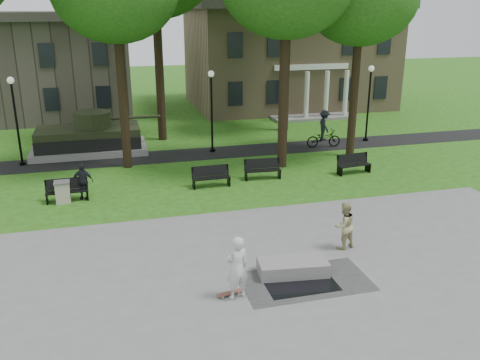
{
  "coord_description": "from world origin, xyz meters",
  "views": [
    {
      "loc": [
        -5.35,
        -16.11,
        8.11
      ],
      "look_at": [
        -0.31,
        2.89,
        1.4
      ],
      "focal_mm": 38.0,
      "sensor_mm": 36.0,
      "label": 1
    }
  ],
  "objects_px": {
    "cyclist": "(324,132)",
    "park_bench_0": "(67,189)",
    "concrete_block": "(293,267)",
    "friend_watching": "(344,225)",
    "trash_bin": "(63,192)",
    "skateboarder": "(237,268)"
  },
  "relations": [
    {
      "from": "cyclist",
      "to": "trash_bin",
      "type": "height_order",
      "value": "cyclist"
    },
    {
      "from": "skateboarder",
      "to": "trash_bin",
      "type": "relative_size",
      "value": 2.04
    },
    {
      "from": "trash_bin",
      "to": "park_bench_0",
      "type": "bearing_deg",
      "value": 43.63
    },
    {
      "from": "concrete_block",
      "to": "park_bench_0",
      "type": "height_order",
      "value": "park_bench_0"
    },
    {
      "from": "park_bench_0",
      "to": "trash_bin",
      "type": "height_order",
      "value": "park_bench_0"
    },
    {
      "from": "skateboarder",
      "to": "cyclist",
      "type": "distance_m",
      "value": 17.8
    },
    {
      "from": "friend_watching",
      "to": "cyclist",
      "type": "bearing_deg",
      "value": -125.44
    },
    {
      "from": "cyclist",
      "to": "park_bench_0",
      "type": "bearing_deg",
      "value": 116.38
    },
    {
      "from": "park_bench_0",
      "to": "trash_bin",
      "type": "relative_size",
      "value": 1.89
    },
    {
      "from": "concrete_block",
      "to": "skateboarder",
      "type": "distance_m",
      "value": 2.41
    },
    {
      "from": "concrete_block",
      "to": "skateboarder",
      "type": "relative_size",
      "value": 1.12
    },
    {
      "from": "cyclist",
      "to": "concrete_block",
      "type": "bearing_deg",
      "value": 158.55
    },
    {
      "from": "friend_watching",
      "to": "trash_bin",
      "type": "distance_m",
      "value": 12.23
    },
    {
      "from": "concrete_block",
      "to": "skateboarder",
      "type": "height_order",
      "value": "skateboarder"
    },
    {
      "from": "friend_watching",
      "to": "park_bench_0",
      "type": "relative_size",
      "value": 0.95
    },
    {
      "from": "skateboarder",
      "to": "cyclist",
      "type": "xyz_separation_m",
      "value": [
        9.37,
        15.13,
        -0.07
      ]
    },
    {
      "from": "friend_watching",
      "to": "trash_bin",
      "type": "bearing_deg",
      "value": -51.0
    },
    {
      "from": "concrete_block",
      "to": "park_bench_0",
      "type": "relative_size",
      "value": 1.21
    },
    {
      "from": "cyclist",
      "to": "trash_bin",
      "type": "bearing_deg",
      "value": 116.71
    },
    {
      "from": "concrete_block",
      "to": "friend_watching",
      "type": "xyz_separation_m",
      "value": [
        2.35,
        1.26,
        0.64
      ]
    },
    {
      "from": "concrete_block",
      "to": "friend_watching",
      "type": "relative_size",
      "value": 1.28
    },
    {
      "from": "cyclist",
      "to": "trash_bin",
      "type": "relative_size",
      "value": 2.37
    }
  ]
}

